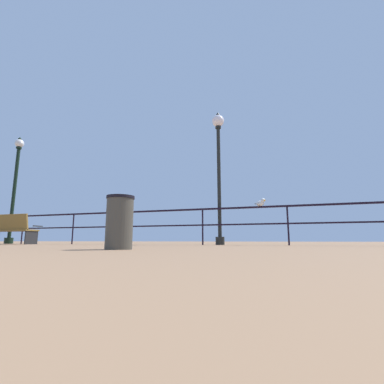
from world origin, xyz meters
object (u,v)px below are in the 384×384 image
Objects in this scene: lamppost_center at (219,158)px; trash_bin at (120,222)px; seagull_on_rail at (261,203)px; bench_far_left at (10,228)px; lamppost_left at (15,182)px.

trash_bin is at bearing -94.98° from lamppost_center.
seagull_on_rail is 0.46× the size of trash_bin.
lamppost_left is (-1.36, 1.06, 1.82)m from bench_far_left.
lamppost_center is 1.82m from seagull_on_rail.
trash_bin is (-0.38, -4.32, -2.12)m from lamppost_center.
trash_bin is (7.72, -4.32, -1.96)m from lamppost_left.
bench_far_left is 7.14m from trash_bin.
lamppost_center reaches higher than bench_far_left.
lamppost_center is at bearing 85.02° from trash_bin.
bench_far_left is 0.45× the size of lamppost_center.
lamppost_left is at bearing 141.95° from bench_far_left.
lamppost_left reaches higher than lamppost_center.
lamppost_center reaches higher than seagull_on_rail.
lamppost_left is 8.10m from lamppost_center.
lamppost_center is 11.49× the size of seagull_on_rail.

